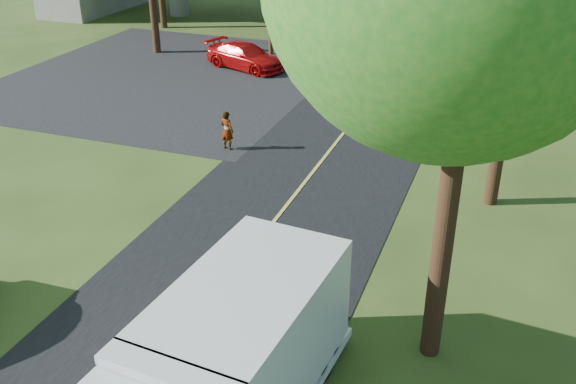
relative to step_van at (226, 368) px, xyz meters
The scene contains 7 objects.
ground 3.83m from the step_van, 129.26° to the left, with size 120.00×120.00×0.00m, color #2C4017.
road 12.99m from the step_van, 99.85° to the left, with size 7.00×90.00×0.02m, color black.
parking_lot 24.60m from the step_van, 122.54° to the left, with size 16.00×18.00×0.01m, color black.
lane_line 12.98m from the step_van, 99.85° to the left, with size 0.12×90.00×0.01m, color gold.
step_van is the anchor object (origin of this frame).
red_sedan 25.40m from the step_van, 112.93° to the left, with size 1.92×4.72×1.37m, color #A40A0A.
pedestrian 14.14m from the step_van, 115.18° to the left, with size 0.57×0.37×1.56m, color gray.
Camera 1 is at (6.42, -10.83, 9.86)m, focal length 40.00 mm.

